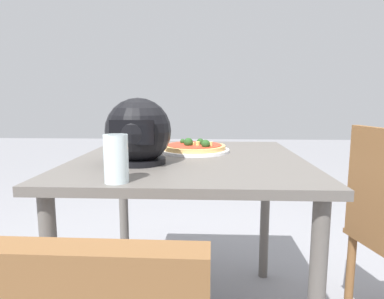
% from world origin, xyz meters
% --- Properties ---
extents(dining_table, '(0.92, 1.00, 0.77)m').
position_xyz_m(dining_table, '(0.00, 0.00, 0.67)').
color(dining_table, '#5B5651').
rests_on(dining_table, ground).
extents(pizza_plate, '(0.32, 0.32, 0.01)m').
position_xyz_m(pizza_plate, '(-0.02, -0.13, 0.78)').
color(pizza_plate, white).
rests_on(pizza_plate, dining_table).
extents(pizza, '(0.28, 0.28, 0.05)m').
position_xyz_m(pizza, '(-0.02, -0.13, 0.79)').
color(pizza, tan).
rests_on(pizza, pizza_plate).
extents(motorcycle_helmet, '(0.24, 0.24, 0.24)m').
position_xyz_m(motorcycle_helmet, '(0.18, 0.15, 0.88)').
color(motorcycle_helmet, black).
rests_on(motorcycle_helmet, dining_table).
extents(drinking_glass, '(0.07, 0.07, 0.14)m').
position_xyz_m(drinking_glass, '(0.19, 0.44, 0.84)').
color(drinking_glass, silver).
rests_on(drinking_glass, dining_table).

